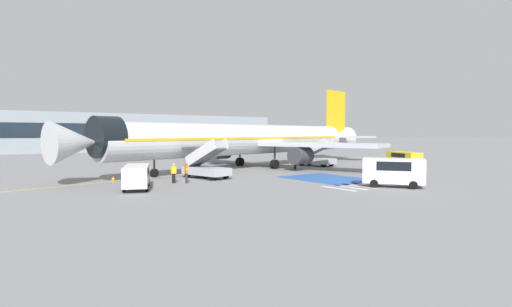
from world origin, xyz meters
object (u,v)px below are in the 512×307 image
airliner (251,139)px  service_van_0 (394,170)px  ground_crew_2 (295,161)px  service_van_1 (137,175)px  service_van_2 (404,157)px  terminal_building (126,132)px  traffic_cone_0 (113,179)px  ground_crew_0 (186,171)px  ground_crew_1 (174,172)px  fuel_tanker (192,147)px  boarding_stairs_aft (316,159)px  boarding_stairs_forward (206,168)px

airliner → service_van_0: size_ratio=9.61×
airliner → ground_crew_2: airliner is taller
service_van_1 → service_van_2: (35.84, 0.86, 0.01)m
terminal_building → traffic_cone_0: bearing=-108.7°
airliner → ground_crew_0: airliner is taller
ground_crew_1 → traffic_cone_0: ground_crew_1 is taller
fuel_tanker → traffic_cone_0: 36.50m
service_van_1 → service_van_2: service_van_2 is taller
airliner → service_van_2: airliner is taller
traffic_cone_0 → airliner: bearing=12.9°
fuel_tanker → service_van_0: 45.92m
service_van_2 → ground_crew_2: 15.45m
ground_crew_1 → airliner: bearing=-149.4°
boarding_stairs_aft → ground_crew_0: boarding_stairs_aft is taller
boarding_stairs_forward → ground_crew_0: 3.91m
boarding_stairs_aft → ground_crew_1: size_ratio=3.25×
terminal_building → service_van_1: bearing=-107.1°
airliner → ground_crew_1: (-13.84, -8.25, -2.54)m
traffic_cone_0 → ground_crew_2: bearing=-0.5°
service_van_1 → airliner: bearing=-128.1°
boarding_stairs_aft → ground_crew_0: 22.45m
service_van_0 → service_van_2: service_van_0 is taller
service_van_0 → terminal_building: bearing=51.3°
airliner → terminal_building: size_ratio=0.59×
boarding_stairs_forward → service_van_2: boarding_stairs_forward is taller
airliner → fuel_tanker: bearing=-22.5°
ground_crew_1 → ground_crew_2: (17.35, 3.99, 0.01)m
fuel_tanker → terminal_building: (-0.94, 34.11, 2.70)m
fuel_tanker → service_van_2: 36.58m
service_van_2 → ground_crew_0: size_ratio=3.10×
boarding_stairs_aft → ground_crew_2: bearing=-174.2°
boarding_stairs_forward → ground_crew_1: boarding_stairs_forward is taller
service_van_2 → ground_crew_1: service_van_2 is taller
boarding_stairs_aft → ground_crew_1: boarding_stairs_aft is taller
boarding_stairs_forward → terminal_building: (13.35, 65.57, 3.45)m
boarding_stairs_aft → service_van_1: (-26.23, -7.33, 0.15)m
ground_crew_0 → service_van_0: bearing=-128.6°
fuel_tanker → traffic_cone_0: fuel_tanker is taller
boarding_stairs_forward → boarding_stairs_aft: size_ratio=1.00×
terminal_building → ground_crew_1: bearing=-104.5°
ground_crew_2 → terminal_building: 63.31m
service_van_0 → service_van_1: service_van_0 is taller
ground_crew_1 → service_van_0: bearing=136.3°
ground_crew_2 → traffic_cone_0: 21.27m
fuel_tanker → ground_crew_1: fuel_tanker is taller
ground_crew_1 → ground_crew_2: 17.80m
service_van_1 → service_van_2: 35.85m
service_van_0 → ground_crew_2: (4.12, 16.53, -0.37)m
fuel_tanker → ground_crew_1: (-18.32, -33.09, -0.74)m
service_van_1 → terminal_building: terminal_building is taller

